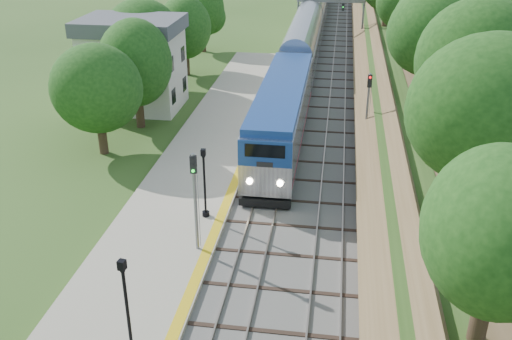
# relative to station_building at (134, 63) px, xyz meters

# --- Properties ---
(trackbed) EXTENTS (9.50, 170.00, 0.28)m
(trackbed) POSITION_rel_station_building_xyz_m (16.00, 30.00, -4.02)
(trackbed) COLOR #4C4944
(trackbed) RESTS_ON ground
(platform) EXTENTS (6.40, 68.00, 0.38)m
(platform) POSITION_rel_station_building_xyz_m (8.80, -14.00, -3.90)
(platform) COLOR #A59C85
(platform) RESTS_ON ground
(yellow_stripe) EXTENTS (0.55, 68.00, 0.01)m
(yellow_stripe) POSITION_rel_station_building_xyz_m (11.65, -14.00, -3.70)
(yellow_stripe) COLOR gold
(yellow_stripe) RESTS_ON platform
(embankment) EXTENTS (10.64, 170.00, 11.70)m
(embankment) POSITION_rel_station_building_xyz_m (24.35, 30.00, -2.14)
(embankment) COLOR brown
(embankment) RESTS_ON ground
(station_building) EXTENTS (8.60, 6.60, 8.00)m
(station_building) POSITION_rel_station_building_xyz_m (0.00, 0.00, 0.00)
(station_building) COLOR silver
(station_building) RESTS_ON ground
(signal_gantry) EXTENTS (8.40, 0.38, 6.20)m
(signal_gantry) POSITION_rel_station_building_xyz_m (16.47, 24.99, 0.73)
(signal_gantry) COLOR slate
(signal_gantry) RESTS_ON ground
(trees_behind_platform) EXTENTS (7.82, 53.32, 7.21)m
(trees_behind_platform) POSITION_rel_station_building_xyz_m (2.83, -9.33, 0.44)
(trees_behind_platform) COLOR #332316
(trees_behind_platform) RESTS_ON ground
(train) EXTENTS (3.25, 130.27, 4.78)m
(train) POSITION_rel_station_building_xyz_m (14.00, 46.70, -1.66)
(train) COLOR black
(train) RESTS_ON trackbed
(lamppost_mid) EXTENTS (0.44, 0.44, 4.46)m
(lamppost_mid) POSITION_rel_station_building_xyz_m (10.25, -30.26, -1.72)
(lamppost_mid) COLOR black
(lamppost_mid) RESTS_ON platform
(lamppost_far) EXTENTS (0.42, 0.42, 4.26)m
(lamppost_far) POSITION_rel_station_building_xyz_m (10.76, -19.03, -1.81)
(lamppost_far) COLOR black
(lamppost_far) RESTS_ON platform
(signal_platform) EXTENTS (0.32, 0.26, 5.49)m
(signal_platform) POSITION_rel_station_building_xyz_m (11.10, -22.43, -0.34)
(signal_platform) COLOR slate
(signal_platform) RESTS_ON platform
(signal_farside) EXTENTS (0.32, 0.25, 5.78)m
(signal_farside) POSITION_rel_station_building_xyz_m (20.20, -6.79, -0.44)
(signal_farside) COLOR slate
(signal_farside) RESTS_ON ground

